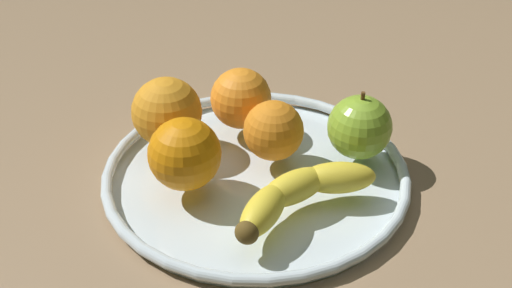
{
  "coord_description": "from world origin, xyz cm",
  "views": [
    {
      "loc": [
        42.25,
        36.85,
        43.4
      ],
      "look_at": [
        0.0,
        0.0,
        4.8
      ],
      "focal_mm": 45.81,
      "sensor_mm": 36.0,
      "label": 1
    }
  ],
  "objects": [
    {
      "name": "banana",
      "position": [
        2.17,
        7.25,
        3.42
      ],
      "size": [
        17.24,
        8.81,
        3.24
      ],
      "rotation": [
        0.0,
        0.0,
        -0.26
      ],
      "color": "yellow",
      "rests_on": "fruit_bowl"
    },
    {
      "name": "ground_plane",
      "position": [
        0.0,
        0.0,
        -2.0
      ],
      "size": [
        146.2,
        146.2,
        4.0
      ],
      "primitive_type": "cube",
      "color": "#957657"
    },
    {
      "name": "orange_back_left",
      "position": [
        6.84,
        -3.53,
        5.53
      ],
      "size": [
        7.46,
        7.46,
        7.46
      ],
      "primitive_type": "sphere",
      "color": "orange",
      "rests_on": "fruit_bowl"
    },
    {
      "name": "orange_front_right",
      "position": [
        -5.25,
        -6.89,
        5.32
      ],
      "size": [
        7.03,
        7.03,
        7.03
      ],
      "primitive_type": "sphere",
      "color": "orange",
      "rests_on": "fruit_bowl"
    },
    {
      "name": "orange_front_left",
      "position": [
        -2.85,
        0.25,
        5.07
      ],
      "size": [
        6.54,
        6.54,
        6.54
      ],
      "primitive_type": "sphere",
      "color": "orange",
      "rests_on": "fruit_bowl"
    },
    {
      "name": "apple",
      "position": [
        -9.16,
        6.74,
        5.3
      ],
      "size": [
        6.99,
        6.99,
        7.79
      ],
      "color": "#87B12F",
      "rests_on": "fruit_bowl"
    },
    {
      "name": "fruit_bowl",
      "position": [
        0.0,
        0.0,
        0.92
      ],
      "size": [
        32.94,
        32.94,
        1.8
      ],
      "color": "silver",
      "rests_on": "ground_plane"
    },
    {
      "name": "orange_center",
      "position": [
        2.76,
        -10.59,
        5.69
      ],
      "size": [
        7.79,
        7.79,
        7.79
      ],
      "primitive_type": "sphere",
      "color": "orange",
      "rests_on": "fruit_bowl"
    }
  ]
}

